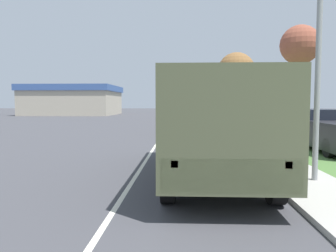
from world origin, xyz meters
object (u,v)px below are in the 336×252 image
Objects in this scene: car_nearest_ahead at (189,123)px; car_second_ahead at (191,117)px; pickup_truck at (329,131)px; lamp_post at (310,29)px; military_truck at (212,121)px.

car_nearest_ahead is 8.05m from car_second_ahead.
pickup_truck is at bearing -50.83° from car_nearest_ahead.
lamp_post reaches higher than car_second_ahead.
car_second_ahead is at bearing 96.32° from lamp_post.
pickup_truck is (6.09, -7.48, 0.13)m from car_nearest_ahead.
car_nearest_ahead is 0.79× the size of pickup_truck.
car_second_ahead is at bearing 90.11° from military_truck.
military_truck is at bearing 163.87° from lamp_post.
military_truck is 1.55× the size of car_second_ahead.
car_nearest_ahead is (-0.41, 13.05, -0.85)m from military_truck.
military_truck is 3.42m from lamp_post.
pickup_truck reaches higher than car_nearest_ahead.
lamp_post is at bearing -16.13° from military_truck.
car_second_ahead is (-0.04, 21.09, -0.82)m from military_truck.
military_truck reaches higher than car_second_ahead.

